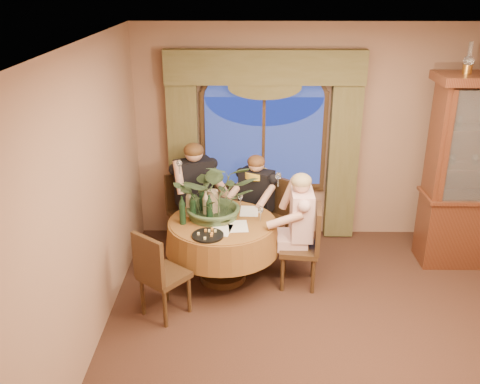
{
  "coord_description": "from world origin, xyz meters",
  "views": [
    {
      "loc": [
        -0.81,
        -4.18,
        3.33
      ],
      "look_at": [
        -0.89,
        1.25,
        1.1
      ],
      "focal_mm": 40.0,
      "sensor_mm": 36.0,
      "label": 1
    }
  ],
  "objects_px": {
    "wine_bottle_1": "(193,207)",
    "chair_back_right": "(268,218)",
    "wine_bottle_2": "(189,203)",
    "chair_back": "(188,213)",
    "wine_bottle_0": "(206,205)",
    "person_back": "(195,197)",
    "chair_right": "(299,247)",
    "wine_bottle_3": "(182,210)",
    "olive_bowl": "(223,222)",
    "stoneware_vase": "(213,203)",
    "centerpiece_plant": "(216,166)",
    "dining_table": "(223,250)",
    "person_scarf": "(256,203)",
    "chair_front_left": "(164,273)",
    "person_pink": "(301,228)",
    "oil_lamp_left": "(469,58)",
    "wine_bottle_4": "(202,200)",
    "wine_bottle_5": "(209,209)"
  },
  "relations": [
    {
      "from": "person_back",
      "to": "person_scarf",
      "type": "distance_m",
      "value": 0.79
    },
    {
      "from": "wine_bottle_2",
      "to": "person_back",
      "type": "bearing_deg",
      "value": 90.39
    },
    {
      "from": "person_pink",
      "to": "wine_bottle_1",
      "type": "relative_size",
      "value": 4.02
    },
    {
      "from": "wine_bottle_0",
      "to": "wine_bottle_1",
      "type": "distance_m",
      "value": 0.15
    },
    {
      "from": "chair_right",
      "to": "person_back",
      "type": "xyz_separation_m",
      "value": [
        -1.25,
        0.89,
        0.23
      ]
    },
    {
      "from": "chair_back",
      "to": "person_scarf",
      "type": "relative_size",
      "value": 0.75
    },
    {
      "from": "olive_bowl",
      "to": "wine_bottle_1",
      "type": "height_order",
      "value": "wine_bottle_1"
    },
    {
      "from": "wine_bottle_2",
      "to": "chair_back",
      "type": "bearing_deg",
      "value": 98.31
    },
    {
      "from": "oil_lamp_left",
      "to": "chair_right",
      "type": "distance_m",
      "value": 2.75
    },
    {
      "from": "person_pink",
      "to": "olive_bowl",
      "type": "relative_size",
      "value": 8.03
    },
    {
      "from": "dining_table",
      "to": "chair_back",
      "type": "distance_m",
      "value": 0.93
    },
    {
      "from": "dining_table",
      "to": "wine_bottle_3",
      "type": "relative_size",
      "value": 3.95
    },
    {
      "from": "wine_bottle_0",
      "to": "wine_bottle_3",
      "type": "distance_m",
      "value": 0.29
    },
    {
      "from": "wine_bottle_4",
      "to": "wine_bottle_5",
      "type": "bearing_deg",
      "value": -67.99
    },
    {
      "from": "chair_right",
      "to": "wine_bottle_0",
      "type": "height_order",
      "value": "wine_bottle_0"
    },
    {
      "from": "chair_right",
      "to": "wine_bottle_3",
      "type": "relative_size",
      "value": 2.91
    },
    {
      "from": "person_pink",
      "to": "centerpiece_plant",
      "type": "height_order",
      "value": "centerpiece_plant"
    },
    {
      "from": "chair_back_right",
      "to": "wine_bottle_3",
      "type": "bearing_deg",
      "value": 76.77
    },
    {
      "from": "chair_back",
      "to": "wine_bottle_3",
      "type": "xyz_separation_m",
      "value": [
        0.05,
        -0.88,
        0.44
      ]
    },
    {
      "from": "person_pink",
      "to": "wine_bottle_4",
      "type": "xyz_separation_m",
      "value": [
        -1.13,
        0.21,
        0.25
      ]
    },
    {
      "from": "person_scarf",
      "to": "chair_right",
      "type": "bearing_deg",
      "value": 146.48
    },
    {
      "from": "person_pink",
      "to": "chair_back_right",
      "type": "bearing_deg",
      "value": 28.09
    },
    {
      "from": "oil_lamp_left",
      "to": "chair_front_left",
      "type": "bearing_deg",
      "value": -160.2
    },
    {
      "from": "wine_bottle_1",
      "to": "wine_bottle_3",
      "type": "relative_size",
      "value": 1.0
    },
    {
      "from": "dining_table",
      "to": "centerpiece_plant",
      "type": "relative_size",
      "value": 1.26
    },
    {
      "from": "dining_table",
      "to": "person_scarf",
      "type": "bearing_deg",
      "value": 62.24
    },
    {
      "from": "wine_bottle_1",
      "to": "chair_back_right",
      "type": "bearing_deg",
      "value": 36.66
    },
    {
      "from": "chair_front_left",
      "to": "person_back",
      "type": "bearing_deg",
      "value": 122.13
    },
    {
      "from": "chair_right",
      "to": "stoneware_vase",
      "type": "distance_m",
      "value": 1.09
    },
    {
      "from": "wine_bottle_3",
      "to": "person_pink",
      "type": "bearing_deg",
      "value": 3.29
    },
    {
      "from": "dining_table",
      "to": "person_scarf",
      "type": "height_order",
      "value": "person_scarf"
    },
    {
      "from": "oil_lamp_left",
      "to": "wine_bottle_5",
      "type": "xyz_separation_m",
      "value": [
        -2.8,
        -0.52,
        -1.57
      ]
    },
    {
      "from": "chair_right",
      "to": "stoneware_vase",
      "type": "bearing_deg",
      "value": 82.27
    },
    {
      "from": "person_back",
      "to": "centerpiece_plant",
      "type": "distance_m",
      "value": 0.98
    },
    {
      "from": "person_back",
      "to": "centerpiece_plant",
      "type": "relative_size",
      "value": 1.38
    },
    {
      "from": "person_scarf",
      "to": "person_pink",
      "type": "bearing_deg",
      "value": 150.59
    },
    {
      "from": "wine_bottle_2",
      "to": "wine_bottle_4",
      "type": "bearing_deg",
      "value": 29.64
    },
    {
      "from": "wine_bottle_5",
      "to": "chair_back",
      "type": "bearing_deg",
      "value": 112.06
    },
    {
      "from": "wine_bottle_0",
      "to": "wine_bottle_3",
      "type": "height_order",
      "value": "same"
    },
    {
      "from": "person_back",
      "to": "wine_bottle_2",
      "type": "relative_size",
      "value": 4.32
    },
    {
      "from": "dining_table",
      "to": "wine_bottle_0",
      "type": "distance_m",
      "value": 0.58
    },
    {
      "from": "chair_front_left",
      "to": "person_pink",
      "type": "distance_m",
      "value": 1.62
    },
    {
      "from": "chair_back_right",
      "to": "olive_bowl",
      "type": "xyz_separation_m",
      "value": [
        -0.53,
        -0.74,
        0.3
      ]
    },
    {
      "from": "dining_table",
      "to": "person_scarf",
      "type": "distance_m",
      "value": 0.89
    },
    {
      "from": "chair_right",
      "to": "wine_bottle_3",
      "type": "distance_m",
      "value": 1.37
    },
    {
      "from": "person_scarf",
      "to": "wine_bottle_2",
      "type": "height_order",
      "value": "person_scarf"
    },
    {
      "from": "chair_right",
      "to": "centerpiece_plant",
      "type": "xyz_separation_m",
      "value": [
        -0.93,
        0.22,
        0.87
      ]
    },
    {
      "from": "wine_bottle_3",
      "to": "centerpiece_plant",
      "type": "bearing_deg",
      "value": 28.85
    },
    {
      "from": "wine_bottle_0",
      "to": "wine_bottle_2",
      "type": "bearing_deg",
      "value": 165.31
    },
    {
      "from": "dining_table",
      "to": "chair_front_left",
      "type": "distance_m",
      "value": 0.9
    }
  ]
}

